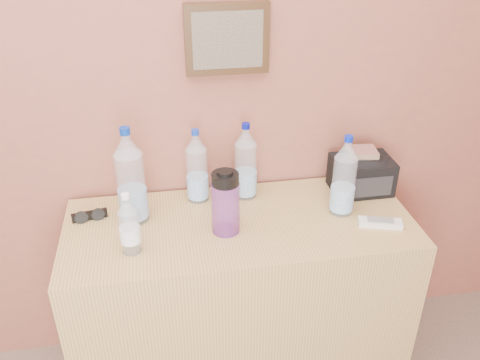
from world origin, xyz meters
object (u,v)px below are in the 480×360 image
Objects in this scene: pet_large_b at (246,165)px; pet_large_d at (344,180)px; nalgene_bottle at (226,202)px; pet_small at (129,227)px; toiletry_bag at (361,173)px; dresser at (240,303)px; pet_large_a at (131,181)px; pet_large_c at (197,169)px; ac_remote at (380,223)px; sunglasses at (90,215)px; foil_packet at (362,152)px.

pet_large_d is (0.33, -0.18, 0.00)m from pet_large_b.
pet_large_b reaches higher than nalgene_bottle.
toiletry_bag is (0.90, 0.25, -0.02)m from pet_small.
dresser is 0.68m from pet_large_a.
dresser is 4.11× the size of pet_large_b.
ac_remote is (0.63, -0.29, -0.12)m from pet_large_c.
pet_large_a is 0.27m from pet_large_c.
pet_large_a is at bearing 158.02° from nalgene_bottle.
dresser is at bearing -22.55° from sunglasses.
pet_large_b is 2.00× the size of ac_remote.
ac_remote is (0.56, -0.06, -0.11)m from nalgene_bottle.
toiletry_bag is at bearing 15.53° from pet_small.
pet_large_a is at bearing -157.47° from pet_large_c.
pet_small is (-0.39, -0.11, 0.50)m from dresser.
pet_large_a is (-0.38, 0.09, 0.56)m from dresser.
pet_small is 0.28m from sunglasses.
pet_large_b is at bearing 152.25° from pet_large_d.
nalgene_bottle is at bearing -21.98° from pet_large_a.
pet_large_d is at bearing 8.24° from pet_small.
pet_large_c reaches higher than ac_remote.
pet_large_a is at bearing 167.12° from dresser.
nalgene_bottle is 2.14× the size of foil_packet.
pet_large_d is at bearing -132.98° from toiletry_bag.
pet_large_b reaches higher than pet_large_c.
toiletry_bag is (0.65, -0.04, -0.05)m from pet_large_c.
toiletry_bag is (0.46, -0.04, -0.06)m from pet_large_b.
foil_packet is (0.46, -0.03, 0.03)m from pet_large_b.
pet_small is at bearing -164.64° from dresser.
toiletry_bag is at bearing 3.76° from pet_large_a.
nalgene_bottle is at bearing -116.41° from pet_large_b.
nalgene_bottle reaches higher than pet_small.
sunglasses is (-0.93, 0.11, -0.12)m from pet_large_d.
pet_large_b is 0.19m from pet_large_c.
pet_large_c is 0.66m from toiletry_bag.
pet_large_b is 0.38m from pet_large_d.
foil_packet is (-0.01, 0.00, 0.09)m from toiletry_bag.
nalgene_bottle is 1.56× the size of ac_remote.
sunglasses is at bearing 173.49° from pet_large_d.
foil_packet reaches higher than toiletry_bag.
pet_large_b is 1.05× the size of pet_large_c.
dresser is at bearing -176.02° from ac_remote.
pet_small is 0.94m from toiletry_bag.
pet_large_a is 1.24× the size of pet_large_c.
pet_small is 1.75× the size of sunglasses.
pet_large_a reaches higher than nalgene_bottle.
pet_large_a is 0.90m from toiletry_bag.
pet_large_c is 0.55m from pet_large_d.
pet_large_a is 1.17× the size of pet_large_d.
foil_packet is at bearing 4.07° from pet_large_a.
pet_large_b is 0.54m from ac_remote.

